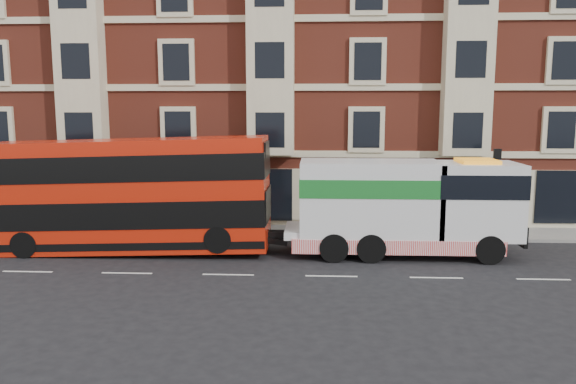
{
  "coord_description": "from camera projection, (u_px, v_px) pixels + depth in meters",
  "views": [
    {
      "loc": [
        3.39,
        -20.92,
        6.38
      ],
      "look_at": [
        2.12,
        4.0,
        2.67
      ],
      "focal_mm": 35.0,
      "sensor_mm": 36.0,
      "label": 1
    }
  ],
  "objects": [
    {
      "name": "lamp_post_west",
      "position": [
        127.0,
        184.0,
        27.81
      ],
      "size": [
        0.35,
        0.15,
        4.35
      ],
      "color": "black",
      "rests_on": "sidewalk"
    },
    {
      "name": "victorian_terrace",
      "position": [
        271.0,
        49.0,
        35.09
      ],
      "size": [
        45.0,
        12.0,
        20.4
      ],
      "color": "maroon",
      "rests_on": "ground"
    },
    {
      "name": "lamp_post_east",
      "position": [
        496.0,
        187.0,
        26.9
      ],
      "size": [
        0.35,
        0.15,
        4.35
      ],
      "color": "black",
      "rests_on": "sidewalk"
    },
    {
      "name": "pedestrian",
      "position": [
        0.0,
        214.0,
        28.99
      ],
      "size": [
        0.62,
        0.42,
        1.65
      ],
      "primitive_type": "imported",
      "rotation": [
        0.0,
        0.0,
        -0.05
      ],
      "color": "black",
      "rests_on": "sidewalk"
    },
    {
      "name": "tow_truck",
      "position": [
        401.0,
        206.0,
        24.38
      ],
      "size": [
        9.97,
        2.95,
        4.16
      ],
      "color": "silver",
      "rests_on": "ground"
    },
    {
      "name": "ground",
      "position": [
        228.0,
        275.0,
        21.77
      ],
      "size": [
        120.0,
        120.0,
        0.0
      ],
      "primitive_type": "plane",
      "color": "black",
      "rests_on": "ground"
    },
    {
      "name": "sidewalk",
      "position": [
        251.0,
        231.0,
        29.17
      ],
      "size": [
        90.0,
        3.0,
        0.15
      ],
      "primitive_type": "cube",
      "color": "slate",
      "rests_on": "ground"
    },
    {
      "name": "double_decker_bus",
      "position": [
        128.0,
        193.0,
        24.92
      ],
      "size": [
        12.45,
        2.86,
        5.04
      ],
      "color": "red",
      "rests_on": "ground"
    }
  ]
}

